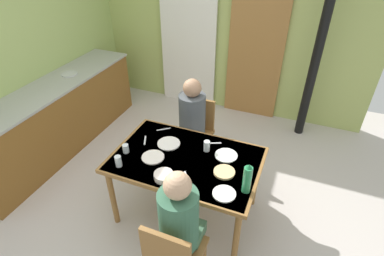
% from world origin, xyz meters
% --- Properties ---
extents(ground_plane, '(5.85, 5.85, 0.00)m').
position_xyz_m(ground_plane, '(0.00, 0.00, 0.00)').
color(ground_plane, beige).
extents(wall_back, '(4.26, 0.10, 2.79)m').
position_xyz_m(wall_back, '(0.00, 2.25, 1.39)').
color(wall_back, '#AAB963').
rests_on(wall_back, ground_plane).
extents(wall_left, '(0.10, 3.38, 2.79)m').
position_xyz_m(wall_left, '(-2.03, 0.56, 1.39)').
color(wall_left, '#A5BD68').
rests_on(wall_left, ground_plane).
extents(door_wooden, '(0.80, 0.05, 2.00)m').
position_xyz_m(door_wooden, '(0.47, 2.17, 1.00)').
color(door_wooden, '#9D6B35').
rests_on(door_wooden, ground_plane).
extents(stove_pipe_column, '(0.12, 0.12, 2.79)m').
position_xyz_m(stove_pipe_column, '(1.30, 1.90, 1.39)').
color(stove_pipe_column, black).
rests_on(stove_pipe_column, ground_plane).
extents(curtain_panel, '(0.90, 0.03, 2.34)m').
position_xyz_m(curtain_panel, '(-0.58, 2.15, 1.17)').
color(curtain_panel, white).
rests_on(curtain_panel, ground_plane).
extents(kitchen_counter, '(0.61, 2.63, 0.91)m').
position_xyz_m(kitchen_counter, '(-1.70, 0.35, 0.45)').
color(kitchen_counter, brown).
rests_on(kitchen_counter, ground_plane).
extents(dining_table, '(1.39, 0.91, 0.75)m').
position_xyz_m(dining_table, '(0.34, -0.10, 0.68)').
color(dining_table, olive).
rests_on(dining_table, ground_plane).
extents(chair_near_diner, '(0.40, 0.40, 0.87)m').
position_xyz_m(chair_near_diner, '(0.57, -0.91, 0.50)').
color(chair_near_diner, olive).
rests_on(chair_near_diner, ground_plane).
extents(chair_far_diner, '(0.40, 0.40, 0.87)m').
position_xyz_m(chair_far_diner, '(0.13, 0.71, 0.50)').
color(chair_far_diner, olive).
rests_on(chair_far_diner, ground_plane).
extents(person_near_diner, '(0.30, 0.37, 0.77)m').
position_xyz_m(person_near_diner, '(0.57, -0.77, 0.78)').
color(person_near_diner, '#3F6749').
rests_on(person_near_diner, ground_plane).
extents(person_far_diner, '(0.30, 0.37, 0.77)m').
position_xyz_m(person_far_diner, '(0.13, 0.57, 0.78)').
color(person_far_diner, '#4A5850').
rests_on(person_far_diner, ground_plane).
extents(water_bottle_green_near, '(0.07, 0.07, 0.29)m').
position_xyz_m(water_bottle_green_near, '(0.96, -0.30, 0.88)').
color(water_bottle_green_near, '#2A824D').
rests_on(water_bottle_green_near, dining_table).
extents(serving_bowl_center, '(0.17, 0.17, 0.05)m').
position_xyz_m(serving_bowl_center, '(0.27, -0.42, 0.78)').
color(serving_bowl_center, silver).
rests_on(serving_bowl_center, dining_table).
extents(dinner_plate_near_left, '(0.21, 0.21, 0.01)m').
position_xyz_m(dinner_plate_near_left, '(0.68, 0.08, 0.75)').
color(dinner_plate_near_left, white).
rests_on(dinner_plate_near_left, dining_table).
extents(dinner_plate_near_right, '(0.19, 0.19, 0.01)m').
position_xyz_m(dinner_plate_near_right, '(0.81, -0.40, 0.75)').
color(dinner_plate_near_right, white).
rests_on(dinner_plate_near_right, dining_table).
extents(dinner_plate_far_center, '(0.21, 0.21, 0.01)m').
position_xyz_m(dinner_plate_far_center, '(0.05, -0.21, 0.75)').
color(dinner_plate_far_center, white).
rests_on(dinner_plate_far_center, dining_table).
extents(dinner_plate_far_side, '(0.23, 0.23, 0.01)m').
position_xyz_m(dinner_plate_far_side, '(0.10, 0.04, 0.75)').
color(dinner_plate_far_side, white).
rests_on(dinner_plate_far_side, dining_table).
extents(drinking_glass_by_near_diner, '(0.06, 0.06, 0.11)m').
position_xyz_m(drinking_glass_by_near_diner, '(0.48, 0.08, 0.80)').
color(drinking_glass_by_near_diner, silver).
rests_on(drinking_glass_by_near_diner, dining_table).
extents(drinking_glass_by_far_diner, '(0.06, 0.06, 0.09)m').
position_xyz_m(drinking_glass_by_far_diner, '(-0.23, -0.23, 0.79)').
color(drinking_glass_by_far_diner, silver).
rests_on(drinking_glass_by_far_diner, dining_table).
extents(drinking_glass_spare_center, '(0.06, 0.06, 0.11)m').
position_xyz_m(drinking_glass_spare_center, '(-0.18, -0.43, 0.80)').
color(drinking_glass_spare_center, silver).
rests_on(drinking_glass_spare_center, dining_table).
extents(bread_plate_sliced, '(0.19, 0.19, 0.02)m').
position_xyz_m(bread_plate_sliced, '(0.73, -0.16, 0.76)').
color(bread_plate_sliced, '#DBB77A').
rests_on(bread_plate_sliced, dining_table).
extents(cutlery_knife_near, '(0.08, 0.14, 0.00)m').
position_xyz_m(cutlery_knife_near, '(-0.15, 0.00, 0.75)').
color(cutlery_knife_near, silver).
rests_on(cutlery_knife_near, dining_table).
extents(cutlery_fork_near, '(0.14, 0.08, 0.00)m').
position_xyz_m(cutlery_fork_near, '(0.51, 0.22, 0.75)').
color(cutlery_fork_near, silver).
rests_on(cutlery_fork_near, dining_table).
extents(cutlery_knife_far, '(0.11, 0.13, 0.00)m').
position_xyz_m(cutlery_knife_far, '(0.45, -0.33, 0.75)').
color(cutlery_knife_far, silver).
rests_on(cutlery_knife_far, dining_table).
extents(cutlery_fork_far, '(0.13, 0.11, 0.00)m').
position_xyz_m(cutlery_fork_far, '(-0.07, 0.25, 0.75)').
color(cutlery_fork_far, silver).
rests_on(cutlery_fork_far, dining_table).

